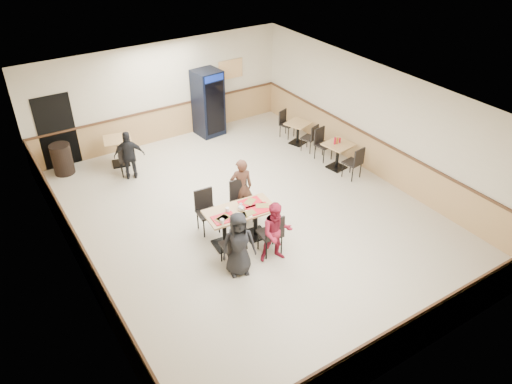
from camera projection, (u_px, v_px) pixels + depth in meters
ground at (250, 217)px, 12.06m from camera, size 10.00×10.00×0.00m
room_shell at (255, 138)px, 14.35m from camera, size 10.00×10.00×10.00m
main_table at (240, 220)px, 11.00m from camera, size 1.60×0.90×0.83m
main_chairs at (238, 222)px, 11.00m from camera, size 1.51×1.91×1.05m
diner_woman_left at (238, 244)px, 10.02m from camera, size 0.81×0.64×1.44m
diner_woman_right at (276, 232)px, 10.37m from camera, size 0.82×0.72×1.41m
diner_man_opposite at (241, 187)px, 11.79m from camera, size 0.63×0.51×1.49m
lone_diner at (129, 155)px, 13.24m from camera, size 0.87×0.59×1.37m
tabletop_clutter at (241, 211)px, 10.78m from camera, size 1.37×0.70×0.12m
side_table_near at (338, 152)px, 13.79m from camera, size 0.80×0.80×0.75m
side_table_near_chair_south at (352, 162)px, 13.38m from camera, size 0.50×0.50×0.95m
side_table_near_chair_north at (324, 144)px, 14.23m from camera, size 0.50×0.50×0.95m
side_table_far at (298, 130)px, 15.08m from camera, size 0.82×0.82×0.69m
side_table_far_chair_south at (309, 137)px, 14.71m from camera, size 0.51×0.51×0.87m
side_table_far_chair_north at (287, 124)px, 15.49m from camera, size 0.51×0.51×0.87m
condiment_caddy at (337, 141)px, 13.63m from camera, size 0.23×0.06×0.20m
back_table at (119, 147)px, 13.96m from camera, size 0.89×0.89×0.80m
back_table_chair_lone at (127, 157)px, 13.53m from camera, size 0.56×0.56×1.01m
pepsi_cooler at (208, 103)px, 15.37m from camera, size 0.85×0.85×2.06m
trash_bin at (62, 159)px, 13.59m from camera, size 0.55×0.55×0.86m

